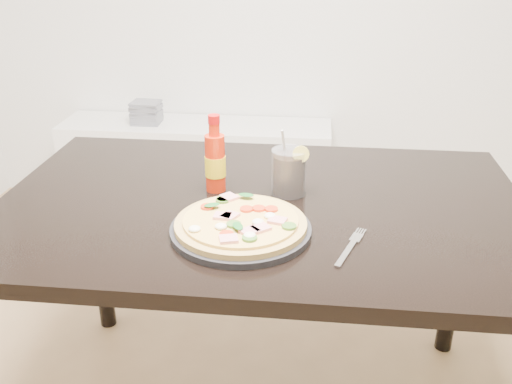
# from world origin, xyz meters

# --- Properties ---
(dining_table) EXTENTS (1.40, 0.90, 0.75)m
(dining_table) POSITION_xyz_m (-0.31, 0.65, 0.67)
(dining_table) COLOR black
(dining_table) RESTS_ON ground
(plate) EXTENTS (0.33, 0.33, 0.02)m
(plate) POSITION_xyz_m (-0.34, 0.47, 0.76)
(plate) COLOR black
(plate) RESTS_ON dining_table
(pizza) EXTENTS (0.31, 0.31, 0.03)m
(pizza) POSITION_xyz_m (-0.34, 0.47, 0.78)
(pizza) COLOR tan
(pizza) RESTS_ON plate
(hot_sauce_bottle) EXTENTS (0.07, 0.07, 0.21)m
(hot_sauce_bottle) POSITION_xyz_m (-0.44, 0.71, 0.84)
(hot_sauce_bottle) COLOR red
(hot_sauce_bottle) RESTS_ON dining_table
(cola_cup) EXTENTS (0.10, 0.10, 0.19)m
(cola_cup) POSITION_xyz_m (-0.24, 0.71, 0.81)
(cola_cup) COLOR black
(cola_cup) RESTS_ON dining_table
(fork) EXTENTS (0.08, 0.18, 0.00)m
(fork) POSITION_xyz_m (-0.08, 0.43, 0.75)
(fork) COLOR silver
(fork) RESTS_ON dining_table
(media_console) EXTENTS (1.40, 0.34, 0.50)m
(media_console) POSITION_xyz_m (-0.80, 2.07, 0.25)
(media_console) COLOR white
(media_console) RESTS_ON ground
(cd_stack) EXTENTS (0.14, 0.12, 0.11)m
(cd_stack) POSITION_xyz_m (-1.05, 2.05, 0.56)
(cd_stack) COLOR slate
(cd_stack) RESTS_ON media_console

